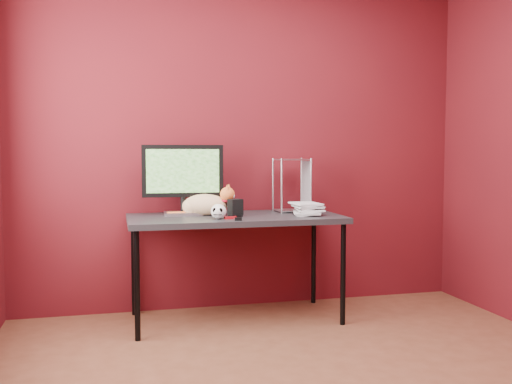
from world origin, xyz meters
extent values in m
cube|color=#520F16|center=(0.00, 1.75, 1.30)|extent=(3.50, 0.02, 2.60)
cube|color=black|center=(-0.15, 1.37, 0.73)|extent=(1.50, 0.70, 0.04)
cylinder|color=black|center=(-0.85, 1.07, 0.35)|extent=(0.04, 0.04, 0.71)
cylinder|color=black|center=(0.55, 1.07, 0.35)|extent=(0.04, 0.04, 0.71)
cylinder|color=black|center=(-0.85, 1.67, 0.35)|extent=(0.04, 0.04, 0.71)
cylinder|color=black|center=(0.55, 1.67, 0.35)|extent=(0.04, 0.04, 0.71)
cube|color=#B8B7BD|center=(-0.50, 1.52, 0.76)|extent=(0.28, 0.20, 0.02)
cylinder|color=black|center=(-0.50, 1.52, 0.83)|extent=(0.04, 0.04, 0.11)
cube|color=black|center=(-0.50, 1.52, 1.07)|extent=(0.58, 0.06, 0.37)
cube|color=#1A4F15|center=(-0.50, 1.52, 1.07)|extent=(0.52, 0.03, 0.31)
ellipsoid|color=#C87A2A|center=(-0.35, 1.45, 0.83)|extent=(0.36, 0.29, 0.15)
ellipsoid|color=#C87A2A|center=(-0.44, 1.49, 0.81)|extent=(0.20, 0.19, 0.12)
sphere|color=white|center=(-0.26, 1.41, 0.80)|extent=(0.10, 0.10, 0.10)
sphere|color=orange|center=(-0.20, 1.38, 0.90)|extent=(0.10, 0.10, 0.10)
cone|color=orange|center=(-0.21, 1.36, 0.95)|extent=(0.03, 0.03, 0.04)
cone|color=orange|center=(-0.19, 1.41, 0.95)|extent=(0.03, 0.03, 0.04)
cylinder|color=red|center=(-0.22, 1.39, 0.86)|extent=(0.08, 0.08, 0.01)
cylinder|color=orange|center=(-0.53, 1.48, 0.76)|extent=(0.17, 0.03, 0.03)
ellipsoid|color=white|center=(-0.30, 1.19, 0.80)|extent=(0.11, 0.11, 0.10)
ellipsoid|color=black|center=(-0.32, 1.15, 0.82)|extent=(0.03, 0.02, 0.03)
ellipsoid|color=black|center=(-0.28, 1.15, 0.82)|extent=(0.03, 0.02, 0.03)
cube|color=black|center=(-0.30, 1.14, 0.79)|extent=(0.06, 0.02, 0.01)
cylinder|color=black|center=(-0.16, 1.32, 0.76)|extent=(0.11, 0.11, 0.02)
cube|color=black|center=(-0.16, 1.32, 0.82)|extent=(0.11, 0.10, 0.11)
imported|color=beige|center=(0.28, 1.33, 0.87)|extent=(0.24, 0.29, 0.25)
imported|color=beige|center=(0.28, 1.33, 1.12)|extent=(0.22, 0.27, 0.25)
imported|color=beige|center=(0.28, 1.33, 1.37)|extent=(0.20, 0.26, 0.25)
imported|color=beige|center=(0.28, 1.33, 1.62)|extent=(0.20, 0.26, 0.25)
cylinder|color=#B8B7BD|center=(0.21, 1.44, 0.95)|extent=(0.01, 0.01, 0.41)
cylinder|color=#B8B7BD|center=(0.44, 1.44, 0.95)|extent=(0.01, 0.01, 0.41)
cylinder|color=#B8B7BD|center=(0.21, 1.63, 0.95)|extent=(0.01, 0.01, 0.41)
cylinder|color=#B8B7BD|center=(0.44, 1.63, 0.95)|extent=(0.01, 0.01, 0.41)
cube|color=#B8B7BD|center=(0.32, 1.54, 0.76)|extent=(0.25, 0.21, 0.01)
cube|color=#B8B7BD|center=(0.32, 1.54, 1.14)|extent=(0.25, 0.21, 0.01)
cube|color=#B60D16|center=(-0.22, 1.19, 0.76)|extent=(0.09, 0.04, 0.02)
cube|color=black|center=(-0.19, 1.08, 0.76)|extent=(0.05, 0.03, 0.02)
cylinder|color=#B8B7BD|center=(-0.18, 1.19, 0.75)|extent=(0.05, 0.05, 0.00)
camera|label=1|loc=(-0.98, -2.56, 1.20)|focal=40.00mm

